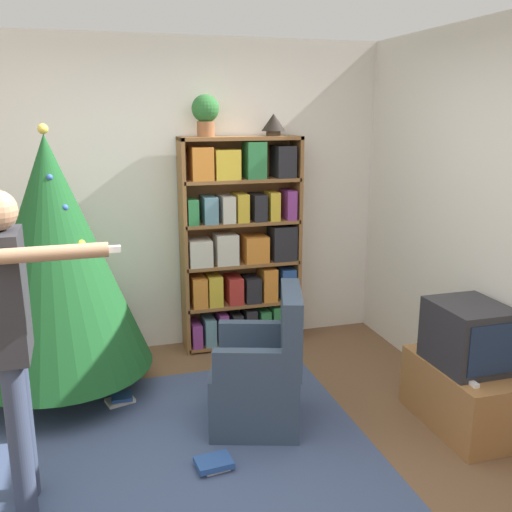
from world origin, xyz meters
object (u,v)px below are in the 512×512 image
bookshelf (242,247)px  christmas_tree (54,256)px  standing_person (11,328)px  armchair (262,378)px  television (468,335)px  potted_plant (205,112)px  table_lamp (273,123)px

bookshelf → christmas_tree: (-1.48, -0.53, 0.15)m
bookshelf → standing_person: bookshelf is taller
armchair → standing_person: size_ratio=0.55×
television → potted_plant: size_ratio=1.49×
standing_person → potted_plant: size_ratio=5.06×
armchair → standing_person: 1.61m
potted_plant → table_lamp: 0.58m
standing_person → potted_plant: bearing=142.0°
standing_person → table_lamp: 2.76m
armchair → potted_plant: size_ratio=2.80×
potted_plant → armchair: bearing=-87.1°
standing_person → table_lamp: bearing=131.9°
television → standing_person: (-2.65, -0.05, 0.36)m
potted_plant → christmas_tree: bearing=-155.9°
television → christmas_tree: 2.81m
bookshelf → standing_person: (-1.62, -1.77, 0.10)m
bookshelf → standing_person: size_ratio=1.09×
television → armchair: size_ratio=0.53×
television → christmas_tree: bearing=154.6°
television → armchair: armchair is taller
christmas_tree → armchair: (1.26, -0.80, -0.72)m
bookshelf → standing_person: bearing=-132.6°
bookshelf → table_lamp: bearing=1.3°
table_lamp → potted_plant: bearing=180.0°
armchair → table_lamp: size_ratio=4.60×
standing_person → bookshelf: bearing=136.3°
potted_plant → television: bearing=-52.6°
television → standing_person: bearing=-179.0°
standing_person → television: bearing=89.9°
christmas_tree → standing_person: (-0.14, -1.24, -0.05)m
christmas_tree → potted_plant: size_ratio=5.88×
christmas_tree → potted_plant: 1.62m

